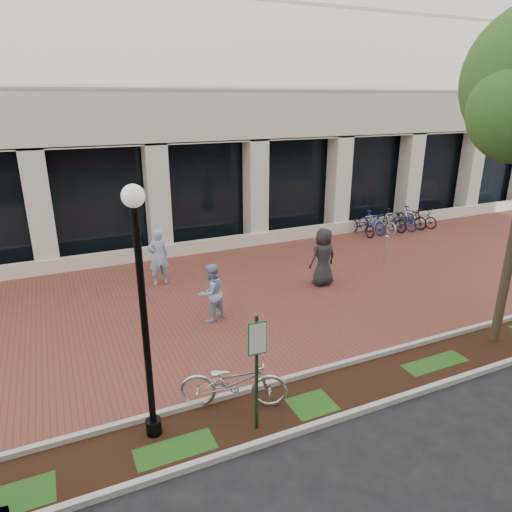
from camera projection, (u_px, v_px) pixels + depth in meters
name	position (u px, v px, depth m)	size (l,w,h in m)	color
ground	(262.00, 292.00, 14.21)	(120.00, 120.00, 0.00)	black
brick_plaza	(262.00, 292.00, 14.20)	(40.00, 9.00, 0.01)	brown
planting_strip	(367.00, 383.00, 9.69)	(40.00, 1.50, 0.01)	black
curb_plaza_side	(347.00, 363.00, 10.32)	(40.00, 0.12, 0.12)	#ABAAA1
curb_street_side	(391.00, 401.00, 9.03)	(40.00, 0.12, 0.12)	#ABAAA1
parking_sign	(257.00, 359.00, 7.86)	(0.34, 0.07, 2.30)	#153916
lamppost	(143.00, 305.00, 7.40)	(0.36, 0.36, 4.53)	black
locked_bicycle	(234.00, 382.00, 8.81)	(0.73, 2.11, 1.11)	#BBBBBF
pedestrian_left	(158.00, 257.00, 14.55)	(0.68, 0.45, 1.86)	#8FB0D5
pedestrian_mid	(211.00, 293.00, 12.18)	(0.79, 0.61, 1.62)	#92B5DA
pedestrian_right	(323.00, 257.00, 14.51)	(0.92, 0.60, 1.89)	#242328
bollard	(386.00, 249.00, 16.62)	(0.12, 0.12, 1.05)	silver
bike_rack_cluster	(392.00, 221.00, 20.67)	(4.18, 1.81, 1.00)	black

